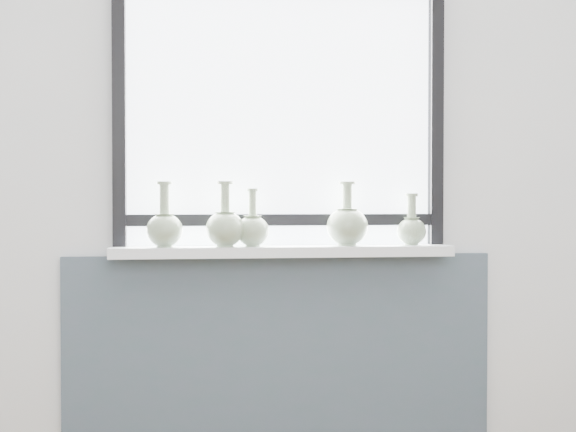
{
  "coord_description": "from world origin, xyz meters",
  "views": [
    {
      "loc": [
        -0.37,
        -1.37,
        1.09
      ],
      "look_at": [
        0.0,
        1.55,
        1.02
      ],
      "focal_mm": 50.0,
      "sensor_mm": 36.0,
      "label": 1
    }
  ],
  "objects": [
    {
      "name": "back_wall",
      "position": [
        0.0,
        1.81,
        1.3
      ],
      "size": [
        3.6,
        0.02,
        2.6
      ],
      "primitive_type": "cube",
      "color": "silver",
      "rests_on": "ground"
    },
    {
      "name": "apron_panel",
      "position": [
        0.0,
        1.78,
        0.43
      ],
      "size": [
        1.7,
        0.03,
        0.86
      ],
      "primitive_type": "cube",
      "color": "#444D5F",
      "rests_on": "ground"
    },
    {
      "name": "windowsill",
      "position": [
        0.0,
        1.71,
        0.88
      ],
      "size": [
        1.32,
        0.18,
        0.04
      ],
      "primitive_type": "cube",
      "color": "white",
      "rests_on": "apron_panel"
    },
    {
      "name": "window",
      "position": [
        0.0,
        1.77,
        1.44
      ],
      "size": [
        1.3,
        0.06,
        1.05
      ],
      "color": "black",
      "rests_on": "windowsill"
    },
    {
      "name": "vase_a",
      "position": [
        -0.45,
        1.69,
        0.98
      ],
      "size": [
        0.14,
        0.14,
        0.25
      ],
      "rotation": [
        0.0,
        0.0,
        -0.2
      ],
      "color": "#92A785",
      "rests_on": "windowsill"
    },
    {
      "name": "vase_b",
      "position": [
        -0.22,
        1.68,
        0.98
      ],
      "size": [
        0.15,
        0.15,
        0.25
      ],
      "rotation": [
        0.0,
        0.0,
        -0.06
      ],
      "color": "#92A785",
      "rests_on": "windowsill"
    },
    {
      "name": "vase_c",
      "position": [
        -0.12,
        1.7,
        0.97
      ],
      "size": [
        0.13,
        0.13,
        0.22
      ],
      "rotation": [
        0.0,
        0.0,
        -0.18
      ],
      "color": "#92A785",
      "rests_on": "windowsill"
    },
    {
      "name": "vase_d",
      "position": [
        0.25,
        1.7,
        0.98
      ],
      "size": [
        0.16,
        0.16,
        0.25
      ],
      "rotation": [
        0.0,
        0.0,
        0.02
      ],
      "color": "#92A785",
      "rests_on": "windowsill"
    },
    {
      "name": "vase_e",
      "position": [
        0.51,
        1.71,
        0.96
      ],
      "size": [
        0.12,
        0.12,
        0.2
      ],
      "rotation": [
        0.0,
        0.0,
        0.03
      ],
      "color": "#92A785",
      "rests_on": "windowsill"
    }
  ]
}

